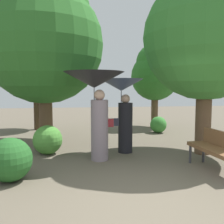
# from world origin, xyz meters

# --- Properties ---
(ground_plane) EXTENTS (40.00, 40.00, 0.00)m
(ground_plane) POSITION_xyz_m (0.00, 0.00, 0.00)
(ground_plane) COLOR brown
(person_left) EXTENTS (1.45, 1.45, 2.14)m
(person_left) POSITION_xyz_m (-0.48, 2.46, 1.65)
(person_left) COLOR gray
(person_left) RESTS_ON ground
(person_right) EXTENTS (1.18, 1.18, 2.00)m
(person_right) POSITION_xyz_m (0.31, 3.07, 1.47)
(person_right) COLOR black
(person_right) RESTS_ON ground
(park_bench) EXTENTS (0.57, 1.52, 0.83)m
(park_bench) POSITION_xyz_m (1.97, 1.19, 0.51)
(park_bench) COLOR #38383D
(park_bench) RESTS_ON ground
(tree_near_left) EXTENTS (3.63, 3.63, 5.37)m
(tree_near_left) POSITION_xyz_m (-1.86, 4.46, 3.36)
(tree_near_left) COLOR brown
(tree_near_left) RESTS_ON ground
(tree_near_right) EXTENTS (2.16, 2.16, 3.77)m
(tree_near_right) POSITION_xyz_m (2.66, 7.30, 2.49)
(tree_near_right) COLOR brown
(tree_near_right) RESTS_ON ground
(tree_mid_left) EXTENTS (1.94, 1.94, 3.71)m
(tree_mid_left) POSITION_xyz_m (-2.51, 7.40, 2.50)
(tree_mid_left) COLOR #42301E
(tree_mid_left) RESTS_ON ground
(tree_mid_right) EXTENTS (3.25, 3.25, 5.18)m
(tree_mid_right) POSITION_xyz_m (2.41, 2.61, 3.32)
(tree_mid_right) COLOR brown
(tree_mid_right) RESTS_ON ground
(bush_path_left) EXTENTS (0.83, 0.83, 0.83)m
(bush_path_left) POSITION_xyz_m (-2.20, 1.30, 0.41)
(bush_path_left) COLOR #235B23
(bush_path_left) RESTS_ON ground
(bush_path_right) EXTENTS (0.77, 0.77, 0.77)m
(bush_path_right) POSITION_xyz_m (-1.70, 3.19, 0.39)
(bush_path_right) COLOR #4C9338
(bush_path_right) RESTS_ON ground
(bush_behind_bench) EXTENTS (0.65, 0.65, 0.65)m
(bush_behind_bench) POSITION_xyz_m (2.32, 5.81, 0.32)
(bush_behind_bench) COLOR #387F33
(bush_behind_bench) RESTS_ON ground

